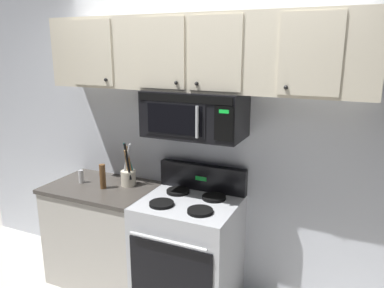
% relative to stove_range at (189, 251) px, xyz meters
% --- Properties ---
extents(back_wall, '(5.20, 0.10, 2.70)m').
position_rel_stove_range_xyz_m(back_wall, '(0.00, 0.37, 0.88)').
color(back_wall, silver).
rests_on(back_wall, ground_plane).
extents(stove_range, '(0.76, 0.69, 1.12)m').
position_rel_stove_range_xyz_m(stove_range, '(0.00, 0.00, 0.00)').
color(stove_range, '#B7BABF').
rests_on(stove_range, ground_plane).
extents(over_range_microwave, '(0.76, 0.43, 0.35)m').
position_rel_stove_range_xyz_m(over_range_microwave, '(-0.00, 0.12, 1.11)').
color(over_range_microwave, black).
extents(upper_cabinets, '(2.50, 0.36, 0.55)m').
position_rel_stove_range_xyz_m(upper_cabinets, '(-0.00, 0.15, 1.56)').
color(upper_cabinets, beige).
extents(counter_segment, '(0.93, 0.65, 0.90)m').
position_rel_stove_range_xyz_m(counter_segment, '(-0.84, 0.01, -0.02)').
color(counter_segment, '#BCB7AD').
rests_on(counter_segment, ground_plane).
extents(utensil_crock_cream, '(0.13, 0.13, 0.38)m').
position_rel_stove_range_xyz_m(utensil_crock_cream, '(-0.63, 0.11, 0.53)').
color(utensil_crock_cream, beige).
rests_on(utensil_crock_cream, counter_segment).
extents(salt_shaker, '(0.05, 0.05, 0.12)m').
position_rel_stove_range_xyz_m(salt_shaker, '(-1.05, -0.01, 0.49)').
color(salt_shaker, white).
rests_on(salt_shaker, counter_segment).
extents(pepper_mill, '(0.05, 0.05, 0.21)m').
position_rel_stove_range_xyz_m(pepper_mill, '(-0.79, -0.04, 0.54)').
color(pepper_mill, brown).
rests_on(pepper_mill, counter_segment).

